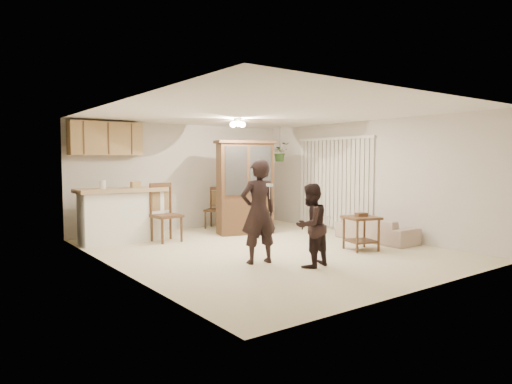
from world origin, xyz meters
TOP-DOWN VIEW (x-y plane):
  - floor at (0.00, 0.00)m, footprint 6.50×6.50m
  - ceiling at (0.00, 0.00)m, footprint 5.50×6.50m
  - wall_back at (0.00, 3.25)m, footprint 5.50×0.02m
  - wall_front at (0.00, -3.25)m, footprint 5.50×0.02m
  - wall_left at (-2.75, 0.00)m, footprint 0.02×6.50m
  - wall_right at (2.75, 0.00)m, footprint 0.02×6.50m
  - breakfast_bar at (-1.85, 2.35)m, footprint 1.60×0.55m
  - bar_top at (-1.85, 2.35)m, footprint 1.75×0.70m
  - upper_cabinets at (-1.90, 3.07)m, footprint 1.50×0.34m
  - vertical_blinds at (2.71, 0.90)m, footprint 0.06×2.30m
  - ceiling_fixture at (0.20, 1.20)m, footprint 0.36×0.36m
  - hanging_plant at (2.30, 2.40)m, footprint 0.43×0.37m
  - plant_cord at (2.30, 2.40)m, footprint 0.01×0.01m
  - sofa at (2.35, -0.63)m, footprint 0.74×1.88m
  - adult at (-0.77, -0.81)m, footprint 0.73×0.55m
  - child at (-0.28, -1.49)m, footprint 0.74×0.62m
  - china_hutch at (0.75, 1.73)m, footprint 1.41×0.85m
  - side_table at (1.38, -1.07)m, footprint 0.70×0.70m
  - chair_bar at (-1.11, 1.86)m, footprint 0.56×0.56m
  - chair_hutch_left at (0.65, 2.85)m, footprint 0.61×0.61m
  - chair_hutch_right at (1.93, 2.95)m, footprint 0.52×0.52m
  - controller_adult at (-0.85, -1.19)m, footprint 0.07×0.15m
  - controller_child at (-0.22, -1.79)m, footprint 0.05×0.12m

SIDE VIEW (x-z plane):
  - floor at x=0.00m, z-range 0.00..0.00m
  - chair_hutch_right at x=1.93m, z-range -0.21..0.74m
  - chair_hutch_left at x=0.65m, z-range -0.22..0.78m
  - side_table at x=1.38m, z-range -0.02..0.67m
  - chair_bar at x=-1.11m, z-range -0.26..0.93m
  - sofa at x=2.35m, z-range 0.00..0.73m
  - breakfast_bar at x=-1.85m, z-range 0.00..1.00m
  - child at x=-0.28m, z-range 0.00..1.35m
  - controller_child at x=-0.22m, z-range 0.77..0.81m
  - adult at x=-0.77m, z-range 0.00..1.80m
  - china_hutch at x=0.75m, z-range -0.01..2.06m
  - bar_top at x=-1.85m, z-range 1.01..1.09m
  - vertical_blinds at x=2.71m, z-range 0.05..2.15m
  - wall_back at x=0.00m, z-range 0.00..2.50m
  - wall_front at x=0.00m, z-range 0.00..2.50m
  - wall_left at x=-2.75m, z-range 0.00..2.50m
  - wall_right at x=2.75m, z-range 0.00..2.50m
  - controller_adult at x=-0.85m, z-range 1.25..1.30m
  - hanging_plant at x=2.30m, z-range 1.61..2.09m
  - upper_cabinets at x=-1.90m, z-range 1.75..2.45m
  - plant_cord at x=2.30m, z-range 1.85..2.50m
  - ceiling_fixture at x=0.20m, z-range 2.30..2.50m
  - ceiling at x=0.00m, z-range 2.49..2.51m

